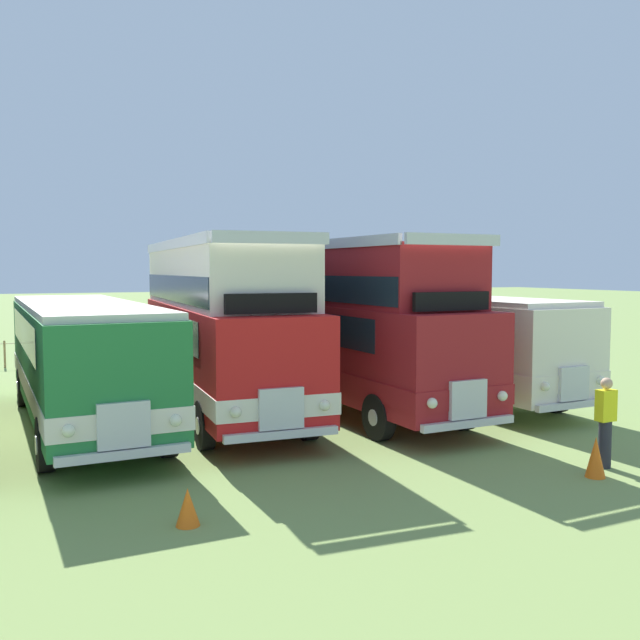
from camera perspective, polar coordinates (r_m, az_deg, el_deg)
name	(u,v)px	position (r m, az deg, el deg)	size (l,w,h in m)	color
ground_plane	(6,434)	(17.70, -24.45, -8.50)	(200.00, 200.00, 0.00)	#7A934C
bus_fifth_in_row	(82,354)	(17.52, -19.02, -2.66)	(2.86, 10.61, 2.99)	#237538
bus_sixth_in_row	(221,324)	(18.02, -8.13, -0.37)	(3.08, 9.90, 4.52)	red
bus_seventh_in_row	(342,320)	(19.16, 1.80, -0.04)	(2.84, 11.05, 4.52)	maroon
bus_eighth_in_row	(447,338)	(20.86, 10.39, -1.44)	(2.93, 9.80, 2.99)	silver
cone_near_end	(596,457)	(13.75, 21.74, -10.43)	(0.36, 0.36, 0.75)	orange
cone_mid_row	(188,507)	(10.73, -10.83, -14.88)	(0.36, 0.36, 0.56)	orange
marshal_person	(605,422)	(14.34, 22.44, -7.74)	(0.36, 0.24, 1.73)	#23232D
rope_fence_line	(5,350)	(29.18, -24.53, -2.23)	(30.03, 0.08, 1.05)	#8C704C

